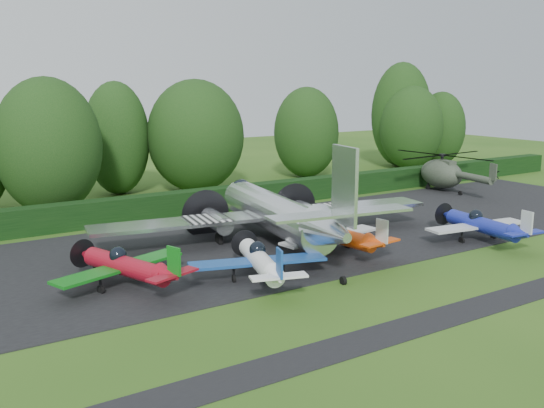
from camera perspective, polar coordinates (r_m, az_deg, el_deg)
ground at (r=35.00m, az=10.33°, el=-6.80°), size 160.00×160.00×0.00m
apron at (r=42.52m, az=1.12°, el=-3.34°), size 70.00×18.00×0.01m
taxiway_verge at (r=31.17m, az=17.95°, el=-9.50°), size 70.00×2.00×0.00m
hedgerow at (r=51.77m, az=-5.67°, el=-0.71°), size 90.00×1.60×2.00m
transport_plane at (r=40.67m, az=0.53°, el=-0.87°), size 24.39×18.70×7.82m
light_plane_red at (r=33.31m, az=-13.58°, el=-5.66°), size 7.74×8.14×2.97m
light_plane_white at (r=33.29m, az=-1.14°, el=-5.35°), size 7.68×8.08×2.95m
light_plane_orange at (r=39.02m, az=6.04°, el=-2.90°), size 7.66×8.05×2.94m
light_plane_blue at (r=43.90m, az=19.14°, el=-1.85°), size 7.73×8.12×2.97m
helicopter at (r=63.49m, az=15.70°, el=3.00°), size 11.54×13.52×3.72m
sign_board at (r=68.06m, az=15.67°, el=2.96°), size 3.45×0.13×1.94m
tree_0 at (r=53.01m, az=-20.31°, el=5.10°), size 8.59×8.59×11.31m
tree_1 at (r=69.77m, az=3.25°, el=6.74°), size 7.42×7.42×10.31m
tree_4 at (r=80.58m, az=12.05°, el=8.22°), size 7.60×7.60×13.34m
tree_7 at (r=60.77m, az=-7.21°, el=6.37°), size 9.59×9.59×11.14m
tree_8 at (r=83.25m, az=15.58°, el=6.85°), size 6.40×6.40×9.60m
tree_9 at (r=60.73m, az=-14.41°, el=6.00°), size 6.31×6.31×10.95m
tree_10 at (r=77.95m, az=12.98°, el=6.99°), size 7.77×7.77×10.40m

